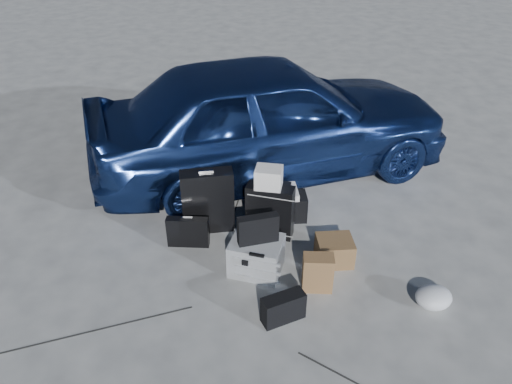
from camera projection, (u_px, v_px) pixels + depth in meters
ground at (265, 288)px, 4.64m from camera, size 60.00×60.00×0.00m
car at (271, 117)px, 6.08m from camera, size 4.72×3.01×1.50m
pelican_case at (256, 256)px, 4.76m from camera, size 0.57×0.51×0.35m
laptop_bag at (258, 229)px, 4.59m from camera, size 0.39×0.18×0.29m
briefcase at (188, 232)px, 5.09m from camera, size 0.43×0.12×0.33m
suitcase_left at (208, 201)px, 5.23m from camera, size 0.56×0.27×0.71m
suitcase_right at (270, 211)px, 5.19m from camera, size 0.52×0.31×0.59m
white_carton at (269, 178)px, 4.97m from camera, size 0.30×0.26×0.21m
duffel_bag at (279, 207)px, 5.50m from camera, size 0.61×0.29×0.30m
flat_box_white at (278, 192)px, 5.41m from camera, size 0.44×0.34×0.07m
flat_box_black at (277, 187)px, 5.37m from camera, size 0.32×0.26×0.06m
kraft_bag at (318, 273)px, 4.55m from camera, size 0.29×0.18×0.37m
cardboard_box at (334, 251)px, 4.90m from camera, size 0.37×0.33×0.26m
plastic_bag at (434, 297)px, 4.41m from camera, size 0.40×0.37×0.18m
messenger_bag at (283, 308)px, 4.25m from camera, size 0.40×0.28×0.26m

